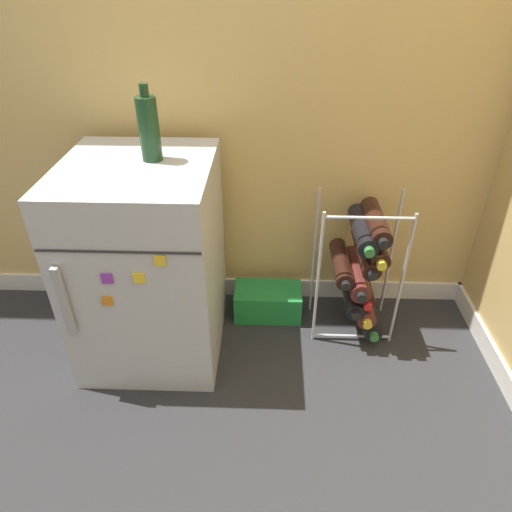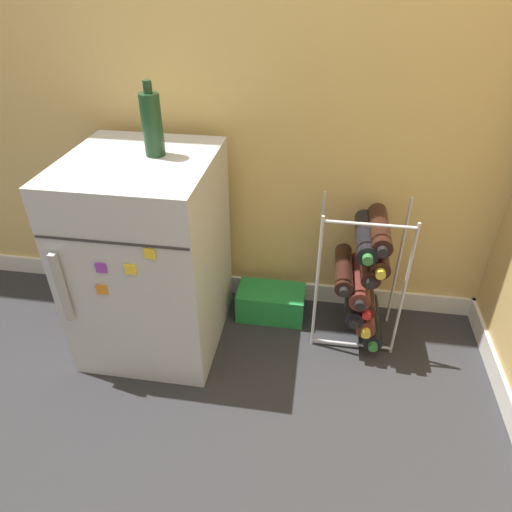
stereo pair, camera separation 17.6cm
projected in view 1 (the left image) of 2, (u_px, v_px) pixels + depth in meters
name	position (u px, v px, depth m)	size (l,w,h in m)	color
ground_plane	(264.00, 416.00, 1.62)	(14.00, 14.00, 0.00)	#28282B
mini_fridge	(149.00, 263.00, 1.72)	(0.52, 0.57, 0.79)	#B7BABF
wine_rack	(362.00, 268.00, 1.85)	(0.34, 0.33, 0.61)	#B2B2B7
soda_box	(268.00, 301.00, 2.04)	(0.29, 0.17, 0.14)	#1E7F38
fridge_top_bottle	(149.00, 128.00, 1.48)	(0.07, 0.07, 0.25)	#19381E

